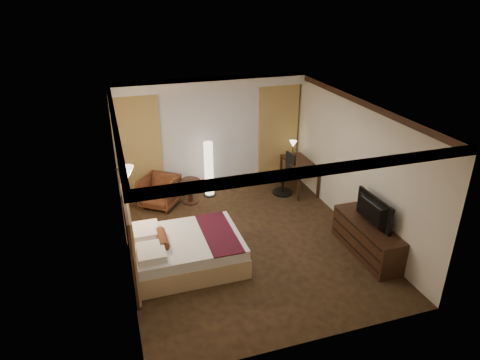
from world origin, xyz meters
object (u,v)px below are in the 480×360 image
object	(u,v)px
bed	(188,251)
armchair	(160,190)
desk	(299,176)
office_chair	(283,174)
side_table	(190,191)
floor_lamp	(209,169)
dresser	(367,238)
television	(370,210)

from	to	relation	value
bed	armchair	world-z (taller)	armchair
desk	office_chair	xyz separation A→B (m)	(-0.44, -0.05, 0.13)
armchair	side_table	xyz separation A→B (m)	(0.68, -0.04, -0.12)
bed	armchair	xyz separation A→B (m)	(-0.15, 2.41, 0.11)
armchair	desk	world-z (taller)	armchair
office_chair	floor_lamp	bearing A→B (deg)	157.18
floor_lamp	side_table	bearing A→B (deg)	-156.97
dresser	television	size ratio (longest dim) A/B	1.66
dresser	office_chair	bearing A→B (deg)	99.82
side_table	desk	distance (m)	2.66
office_chair	television	size ratio (longest dim) A/B	1.01
floor_lamp	dresser	xyz separation A→B (m)	(2.20, -3.25, -0.35)
floor_lamp	television	world-z (taller)	floor_lamp
side_table	floor_lamp	world-z (taller)	floor_lamp
side_table	desk	xyz separation A→B (m)	(2.66, -0.17, 0.10)
bed	dresser	bearing A→B (deg)	-11.70
side_table	floor_lamp	size ratio (longest dim) A/B	0.41
dresser	desk	bearing A→B (deg)	91.00
bed	floor_lamp	bearing A→B (deg)	68.05
armchair	desk	bearing A→B (deg)	32.88
desk	armchair	bearing A→B (deg)	176.44
armchair	television	world-z (taller)	television
side_table	office_chair	xyz separation A→B (m)	(2.22, -0.22, 0.23)
armchair	side_table	world-z (taller)	armchair
floor_lamp	office_chair	distance (m)	1.77
floor_lamp	desk	distance (m)	2.20
desk	dresser	size ratio (longest dim) A/B	0.70
side_table	television	distance (m)	4.10
television	floor_lamp	bearing A→B (deg)	32.57
side_table	armchair	bearing A→B (deg)	176.62
dresser	bed	bearing A→B (deg)	168.30
floor_lamp	dresser	distance (m)	3.94
armchair	desk	xyz separation A→B (m)	(3.34, -0.21, -0.01)
armchair	dresser	distance (m)	4.58
bed	dresser	xyz separation A→B (m)	(3.24, -0.67, 0.04)
side_table	television	bearing A→B (deg)	-48.62
side_table	dresser	world-z (taller)	dresser
bed	armchair	size ratio (longest dim) A/B	2.44
armchair	floor_lamp	xyz separation A→B (m)	(1.19, 0.18, 0.29)
side_table	desk	size ratio (longest dim) A/B	0.47
bed	office_chair	world-z (taller)	office_chair
floor_lamp	desk	size ratio (longest dim) A/B	1.17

